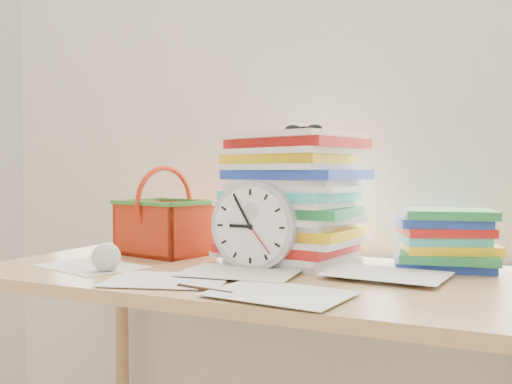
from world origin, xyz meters
The scene contains 10 objects.
curtain centered at (0.00, 1.98, 1.30)m, with size 2.40×0.01×2.50m, color white.
desk centered at (0.00, 1.60, 0.68)m, with size 1.40×0.70×0.75m.
paper_stack centered at (0.04, 1.76, 0.93)m, with size 0.35×0.29×0.35m, color white, non-canonical shape.
clock centered at (0.00, 1.61, 0.86)m, with size 0.23×0.23×0.05m, color #B3B4BD.
sunglasses centered at (0.07, 1.77, 1.12)m, with size 0.12×0.10×0.03m, color black, non-canonical shape.
book_stack centered at (0.44, 1.84, 0.83)m, with size 0.26×0.20×0.15m, color white, non-canonical shape.
basket centered at (-0.37, 1.75, 0.88)m, with size 0.26×0.20×0.26m, color red, non-canonical shape.
crumpled_ball centered at (-0.33, 1.43, 0.79)m, with size 0.07×0.07×0.07m, color silver.
pen centered at (0.02, 1.33, 0.75)m, with size 0.01×0.01×0.14m, color black.
scattered_papers centered at (0.00, 1.60, 0.76)m, with size 1.26×0.42×0.02m, color white, non-canonical shape.
Camera 1 is at (0.61, 0.31, 1.00)m, focal length 40.00 mm.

